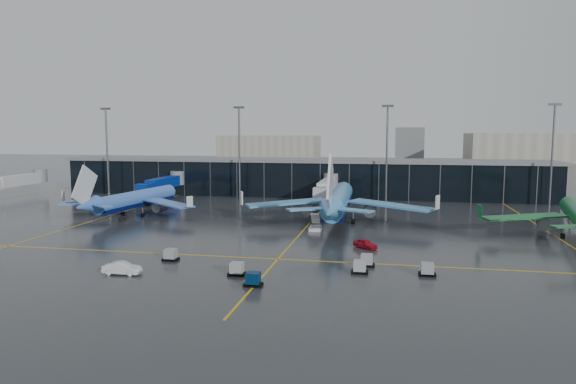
% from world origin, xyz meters
% --- Properties ---
extents(ground, '(600.00, 600.00, 0.00)m').
position_xyz_m(ground, '(0.00, 0.00, 0.00)').
color(ground, '#282B2D').
rests_on(ground, ground).
extents(terminal_pier, '(142.00, 17.00, 10.70)m').
position_xyz_m(terminal_pier, '(0.00, 62.00, 5.42)').
color(terminal_pier, black).
rests_on(terminal_pier, ground).
extents(jet_bridges, '(94.00, 27.50, 7.20)m').
position_xyz_m(jet_bridges, '(-35.00, 42.99, 4.55)').
color(jet_bridges, '#595B60').
rests_on(jet_bridges, ground).
extents(flood_masts, '(203.00, 0.50, 25.50)m').
position_xyz_m(flood_masts, '(5.00, 50.00, 13.81)').
color(flood_masts, '#595B60').
rests_on(flood_masts, ground).
extents(distant_hangars, '(260.00, 71.00, 22.00)m').
position_xyz_m(distant_hangars, '(49.94, 270.08, 8.79)').
color(distant_hangars, '#B2AD99').
rests_on(distant_hangars, ground).
extents(taxi_lines, '(220.00, 120.00, 0.02)m').
position_xyz_m(taxi_lines, '(10.00, 10.61, 0.01)').
color(taxi_lines, gold).
rests_on(taxi_lines, ground).
extents(airliner_arkefly, '(37.00, 41.05, 11.56)m').
position_xyz_m(airliner_arkefly, '(-29.50, 18.38, 5.78)').
color(airliner_arkefly, '#3D70CA').
rests_on(airliner_arkefly, ground).
extents(airliner_klm_near, '(41.23, 46.65, 14.03)m').
position_xyz_m(airliner_klm_near, '(15.53, 18.76, 7.02)').
color(airliner_klm_near, '#4094D3').
rests_on(airliner_klm_near, ground).
extents(baggage_carts, '(37.97, 13.43, 1.70)m').
position_xyz_m(baggage_carts, '(14.56, -21.41, 0.76)').
color(baggage_carts, black).
rests_on(baggage_carts, ground).
extents(mobile_airstair, '(2.28, 3.25, 3.45)m').
position_xyz_m(mobile_airstair, '(12.25, 7.97, 0.77)').
color(mobile_airstair, white).
rests_on(mobile_airstair, ground).
extents(service_van_red, '(4.36, 4.10, 1.46)m').
position_xyz_m(service_van_red, '(22.18, -5.35, 0.73)').
color(service_van_red, '#AB0D1E').
rests_on(service_van_red, ground).
extents(service_van_white, '(5.04, 1.96, 1.64)m').
position_xyz_m(service_van_white, '(-8.22, -26.78, 0.82)').
color(service_van_white, silver).
rests_on(service_van_white, ground).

